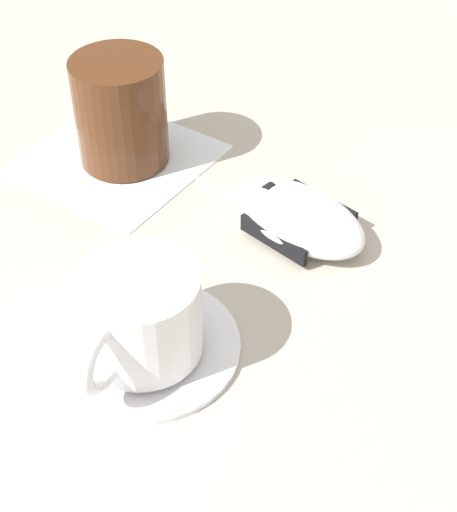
# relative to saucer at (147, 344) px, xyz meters

# --- Properties ---
(ground_plane) EXTENTS (3.00, 3.00, 0.00)m
(ground_plane) POSITION_rel_saucer_xyz_m (0.09, 0.09, -0.00)
(ground_plane) COLOR #B2A899
(saucer) EXTENTS (0.13, 0.13, 0.01)m
(saucer) POSITION_rel_saucer_xyz_m (0.00, 0.00, 0.00)
(saucer) COLOR white
(saucer) RESTS_ON ground
(coffee_cup) EXTENTS (0.11, 0.08, 0.06)m
(coffee_cup) POSITION_rel_saucer_xyz_m (-0.01, -0.00, 0.04)
(coffee_cup) COLOR white
(coffee_cup) RESTS_ON saucer
(computer_mouse) EXTENTS (0.07, 0.12, 0.03)m
(computer_mouse) POSITION_rel_saucer_xyz_m (0.16, 0.01, 0.01)
(computer_mouse) COLOR silver
(computer_mouse) RESTS_ON ground
(mouse_cable) EXTENTS (0.08, 0.26, 0.00)m
(mouse_cable) POSITION_rel_saucer_xyz_m (0.16, 0.21, -0.00)
(mouse_cable) COLOR white
(mouse_cable) RESTS_ON ground
(napkin_under_glass) EXTENTS (0.18, 0.18, 0.00)m
(napkin_under_glass) POSITION_rel_saucer_xyz_m (0.12, 0.19, -0.00)
(napkin_under_glass) COLOR white
(napkin_under_glass) RESTS_ON ground
(drinking_glass) EXTENTS (0.08, 0.08, 0.09)m
(drinking_glass) POSITION_rel_saucer_xyz_m (0.12, 0.19, 0.05)
(drinking_glass) COLOR #4C2814
(drinking_glass) RESTS_ON napkin_under_glass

